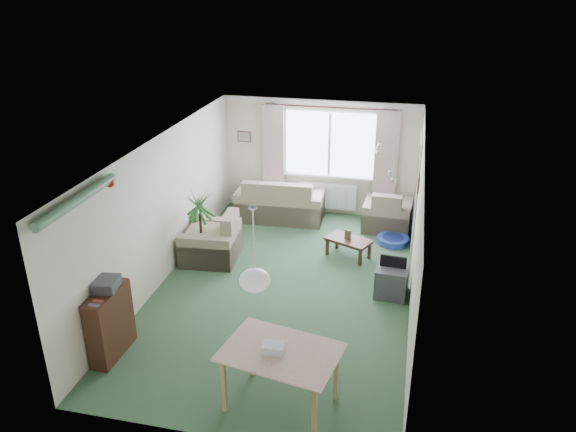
% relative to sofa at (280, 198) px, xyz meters
% --- Properties ---
extents(ground, '(6.50, 6.50, 0.00)m').
position_rel_sofa_xyz_m(ground, '(0.72, -2.75, -0.44)').
color(ground, '#305136').
extents(window, '(1.80, 0.03, 1.30)m').
position_rel_sofa_xyz_m(window, '(0.92, 0.48, 1.06)').
color(window, white).
extents(curtain_rod, '(2.60, 0.03, 0.03)m').
position_rel_sofa_xyz_m(curtain_rod, '(0.92, 0.40, 1.83)').
color(curtain_rod, black).
extents(curtain_left, '(0.45, 0.08, 2.00)m').
position_rel_sofa_xyz_m(curtain_left, '(-0.23, 0.38, 0.83)').
color(curtain_left, beige).
extents(curtain_right, '(0.45, 0.08, 2.00)m').
position_rel_sofa_xyz_m(curtain_right, '(2.07, 0.38, 0.83)').
color(curtain_right, beige).
extents(radiator, '(1.20, 0.10, 0.55)m').
position_rel_sofa_xyz_m(radiator, '(0.92, 0.44, -0.04)').
color(radiator, white).
extents(doorway, '(0.03, 0.95, 2.00)m').
position_rel_sofa_xyz_m(doorway, '(2.70, -0.55, 0.56)').
color(doorway, black).
extents(pendant_lamp, '(0.36, 0.36, 0.36)m').
position_rel_sofa_xyz_m(pendant_lamp, '(0.92, -5.05, 1.04)').
color(pendant_lamp, white).
extents(tinsel_garland, '(1.60, 1.60, 0.12)m').
position_rel_sofa_xyz_m(tinsel_garland, '(-1.20, -5.05, 1.84)').
color(tinsel_garland, '#196626').
extents(bauble_cluster_a, '(0.20, 0.20, 0.20)m').
position_rel_sofa_xyz_m(bauble_cluster_a, '(2.02, -1.85, 1.78)').
color(bauble_cluster_a, silver).
extents(bauble_cluster_b, '(0.20, 0.20, 0.20)m').
position_rel_sofa_xyz_m(bauble_cluster_b, '(2.32, -3.05, 1.78)').
color(bauble_cluster_b, silver).
extents(wall_picture_back, '(0.28, 0.03, 0.22)m').
position_rel_sofa_xyz_m(wall_picture_back, '(-0.88, 0.48, 1.11)').
color(wall_picture_back, brown).
extents(wall_picture_right, '(0.03, 0.24, 0.30)m').
position_rel_sofa_xyz_m(wall_picture_right, '(2.70, -1.55, 1.11)').
color(wall_picture_right, brown).
extents(sofa, '(1.81, 1.02, 0.88)m').
position_rel_sofa_xyz_m(sofa, '(0.00, 0.00, 0.00)').
color(sofa, '#C7AC96').
rests_on(sofa, ground).
extents(armchair_corner, '(0.96, 0.92, 0.82)m').
position_rel_sofa_xyz_m(armchair_corner, '(2.19, -0.02, -0.03)').
color(armchair_corner, beige).
rests_on(armchair_corner, ground).
extents(armchair_left, '(1.01, 1.05, 0.88)m').
position_rel_sofa_xyz_m(armchair_left, '(-0.78, -2.02, -0.00)').
color(armchair_left, beige).
rests_on(armchair_left, ground).
extents(coffee_table, '(0.89, 0.71, 0.35)m').
position_rel_sofa_xyz_m(coffee_table, '(1.59, -1.42, -0.27)').
color(coffee_table, black).
rests_on(coffee_table, ground).
extents(photo_frame, '(0.12, 0.05, 0.16)m').
position_rel_sofa_xyz_m(photo_frame, '(1.57, -1.41, -0.01)').
color(photo_frame, brown).
rests_on(photo_frame, coffee_table).
extents(bookshelf, '(0.28, 0.79, 0.96)m').
position_rel_sofa_xyz_m(bookshelf, '(-1.12, -4.90, 0.04)').
color(bookshelf, black).
rests_on(bookshelf, ground).
extents(hifi_box, '(0.33, 0.39, 0.14)m').
position_rel_sofa_xyz_m(hifi_box, '(-1.14, -4.82, 0.59)').
color(hifi_box, '#38383D').
rests_on(hifi_box, bookshelf).
extents(houseplant, '(0.61, 0.61, 1.34)m').
position_rel_sofa_xyz_m(houseplant, '(-0.88, -2.19, 0.23)').
color(houseplant, '#1C531D').
rests_on(houseplant, ground).
extents(dining_table, '(1.35, 1.03, 0.76)m').
position_rel_sofa_xyz_m(dining_table, '(1.29, -5.35, -0.06)').
color(dining_table, tan).
rests_on(dining_table, ground).
extents(gift_box, '(0.26, 0.19, 0.12)m').
position_rel_sofa_xyz_m(gift_box, '(1.21, -5.38, 0.38)').
color(gift_box, silver).
rests_on(gift_box, dining_table).
extents(tv_cube, '(0.53, 0.57, 0.49)m').
position_rel_sofa_xyz_m(tv_cube, '(2.42, -2.54, -0.20)').
color(tv_cube, '#3E3E43').
rests_on(tv_cube, ground).
extents(pet_bed, '(0.76, 0.76, 0.12)m').
position_rel_sofa_xyz_m(pet_bed, '(2.35, -0.69, -0.38)').
color(pet_bed, '#215398').
rests_on(pet_bed, ground).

